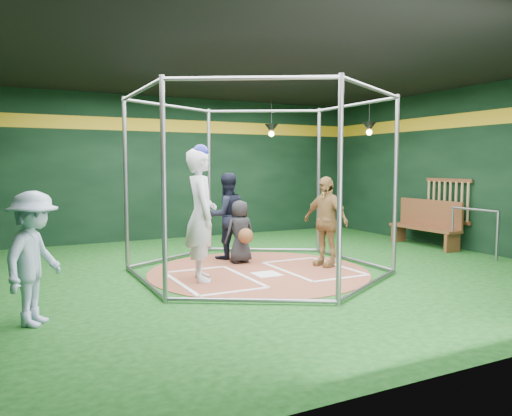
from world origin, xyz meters
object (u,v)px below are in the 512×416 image
umpire (227,216)px  dugout_bench (427,223)px  visitor_leopard (326,221)px  batter_figure (201,214)px

umpire → dugout_bench: 4.70m
visitor_leopard → dugout_bench: visitor_leopard is taller
batter_figure → visitor_leopard: size_ratio=1.32×
umpire → dugout_bench: size_ratio=0.93×
visitor_leopard → dugout_bench: 3.44m
visitor_leopard → dugout_bench: bearing=86.7°
dugout_bench → visitor_leopard: bearing=-166.1°
batter_figure → dugout_bench: bearing=8.6°
batter_figure → visitor_leopard: bearing=1.0°
batter_figure → umpire: size_ratio=1.28×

